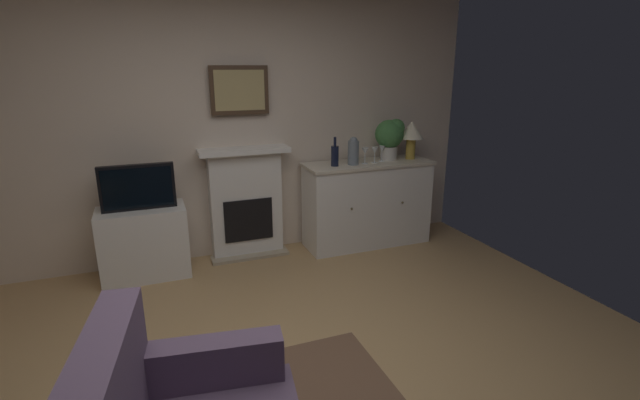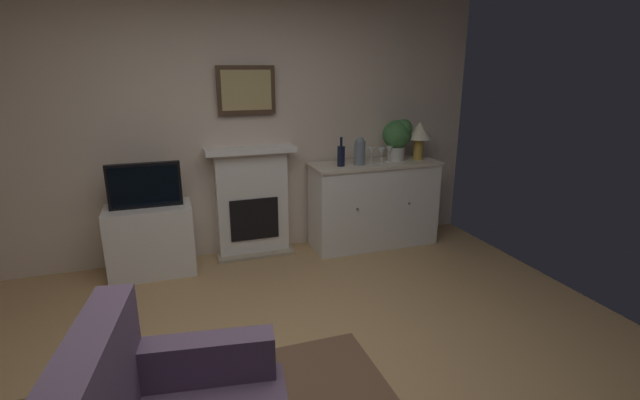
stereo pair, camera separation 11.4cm
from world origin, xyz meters
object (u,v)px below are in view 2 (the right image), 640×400
at_px(fireplace_unit, 252,202).
at_px(wine_glass_center, 382,152).
at_px(wine_glass_left, 372,152).
at_px(tv_cabinet, 151,240).
at_px(framed_picture, 246,90).
at_px(sideboard_cabinet, 374,204).
at_px(potted_plant_small, 398,136).
at_px(table_lamp, 419,133).
at_px(wine_glass_right, 389,150).
at_px(wine_bottle, 341,155).
at_px(tv_set, 145,185).
at_px(vase_decorative, 360,151).

xyz_separation_m(fireplace_unit, wine_glass_center, (1.30, -0.23, 0.47)).
bearing_deg(wine_glass_left, tv_cabinet, 178.26).
bearing_deg(fireplace_unit, framed_picture, 90.00).
bearing_deg(sideboard_cabinet, potted_plant_small, 9.41).
bearing_deg(wine_glass_left, table_lamp, 5.11).
relative_size(sideboard_cabinet, wine_glass_center, 8.18).
bearing_deg(wine_glass_right, wine_bottle, -175.90).
bearing_deg(wine_glass_right, wine_glass_center, -156.91).
xyz_separation_m(fireplace_unit, wine_bottle, (0.86, -0.22, 0.45)).
relative_size(tv_cabinet, tv_set, 1.21).
distance_m(framed_picture, vase_decorative, 1.25).
height_order(table_lamp, potted_plant_small, potted_plant_small).
height_order(sideboard_cabinet, tv_cabinet, sideboard_cabinet).
height_order(tv_cabinet, potted_plant_small, potted_plant_small).
xyz_separation_m(wine_bottle, wine_glass_center, (0.44, -0.01, 0.01)).
bearing_deg(framed_picture, potted_plant_small, -6.59).
distance_m(framed_picture, tv_cabinet, 1.65).
distance_m(wine_bottle, vase_decorative, 0.20).
xyz_separation_m(wine_bottle, tv_cabinet, (-1.84, 0.06, -0.68)).
xyz_separation_m(wine_glass_center, tv_set, (-2.28, 0.04, -0.17)).
xyz_separation_m(tv_cabinet, tv_set, (-0.00, -0.02, 0.52)).
distance_m(framed_picture, tv_set, 1.28).
bearing_deg(wine_glass_left, potted_plant_small, 15.81).
height_order(vase_decorative, tv_set, vase_decorative).
relative_size(tv_set, potted_plant_small, 1.44).
bearing_deg(tv_set, wine_glass_right, 0.11).
height_order(sideboard_cabinet, wine_glass_center, wine_glass_center).
relative_size(wine_glass_right, tv_set, 0.27).
height_order(framed_picture, vase_decorative, framed_picture).
relative_size(fireplace_unit, wine_bottle, 3.79).
bearing_deg(wine_glass_right, sideboard_cabinet, 178.69).
xyz_separation_m(table_lamp, wine_glass_left, (-0.57, -0.05, -0.16)).
xyz_separation_m(vase_decorative, potted_plant_small, (0.47, 0.10, 0.12)).
bearing_deg(wine_glass_center, fireplace_unit, 170.10).
height_order(framed_picture, potted_plant_small, framed_picture).
height_order(sideboard_cabinet, wine_bottle, wine_bottle).
bearing_deg(sideboard_cabinet, wine_bottle, -173.81).
distance_m(fireplace_unit, wine_glass_left, 1.30).
xyz_separation_m(wine_glass_center, vase_decorative, (-0.24, 0.00, 0.02)).
height_order(wine_bottle, tv_set, wine_bottle).
xyz_separation_m(tv_set, potted_plant_small, (2.51, 0.05, 0.31)).
relative_size(sideboard_cabinet, tv_cabinet, 1.80).
distance_m(fireplace_unit, framed_picture, 1.09).
distance_m(table_lamp, tv_set, 2.76).
bearing_deg(vase_decorative, framed_picture, 165.61).
bearing_deg(framed_picture, wine_glass_left, -12.89).
height_order(table_lamp, tv_cabinet, table_lamp).
height_order(vase_decorative, tv_cabinet, vase_decorative).
xyz_separation_m(wine_bottle, vase_decorative, (0.20, -0.01, 0.03)).
xyz_separation_m(sideboard_cabinet, wine_glass_center, (0.04, -0.05, 0.57)).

